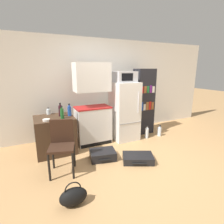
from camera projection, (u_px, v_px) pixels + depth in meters
ground_plane at (147, 163)px, 3.26m from camera, size 24.00×24.00×0.00m
wall_back at (111, 87)px, 4.80m from camera, size 6.40×0.10×2.47m
side_table at (55, 135)px, 3.66m from camera, size 0.78×0.71×0.76m
kitchen_hutch at (93, 107)px, 4.01m from camera, size 0.80×0.49×1.85m
refrigerator at (124, 111)px, 4.32m from camera, size 0.60×0.65×1.41m
microwave at (125, 77)px, 4.11m from camera, size 0.50×0.39×0.25m
bookshelf at (144, 102)px, 4.68m from camera, size 0.51×0.35×1.72m
bottle_blue_soda at (69, 111)px, 3.66m from camera, size 0.08×0.08×0.26m
bottle_clear_short at (49, 112)px, 3.79m from camera, size 0.09×0.09×0.15m
bottle_green_tall at (62, 113)px, 3.46m from camera, size 0.07×0.07×0.25m
bottle_milk_white at (61, 111)px, 3.82m from camera, size 0.07×0.07×0.16m
bottle_wine_dark at (60, 111)px, 3.63m from camera, size 0.08×0.08×0.28m
bowl at (46, 120)px, 3.31m from camera, size 0.13×0.13×0.04m
chair at (62, 141)px, 2.92m from camera, size 0.50×0.50×0.90m
suitcase_large_flat at (138, 158)px, 3.32m from camera, size 0.67×0.58×0.13m
suitcase_small_flat at (103, 155)px, 3.42m from camera, size 0.55×0.46×0.17m
handbag at (73, 196)px, 2.24m from camera, size 0.36×0.20×0.33m
water_bottle_front at (147, 133)px, 4.44m from camera, size 0.09×0.09×0.33m
water_bottle_middle at (159, 131)px, 4.58m from camera, size 0.10×0.10×0.29m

